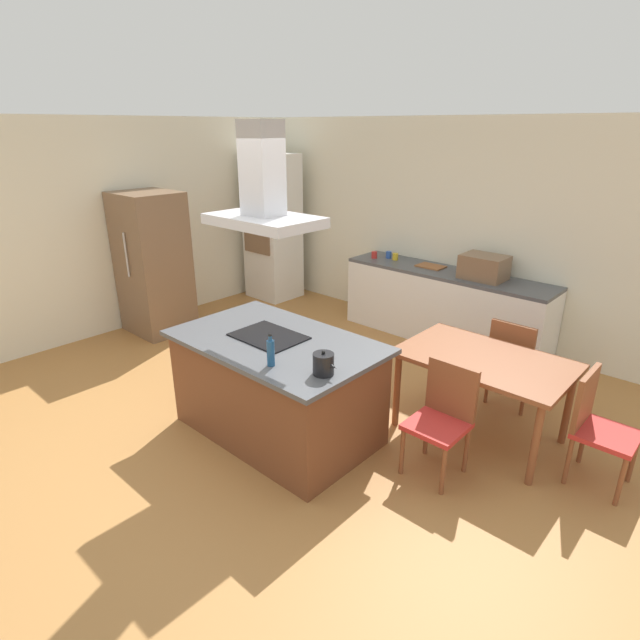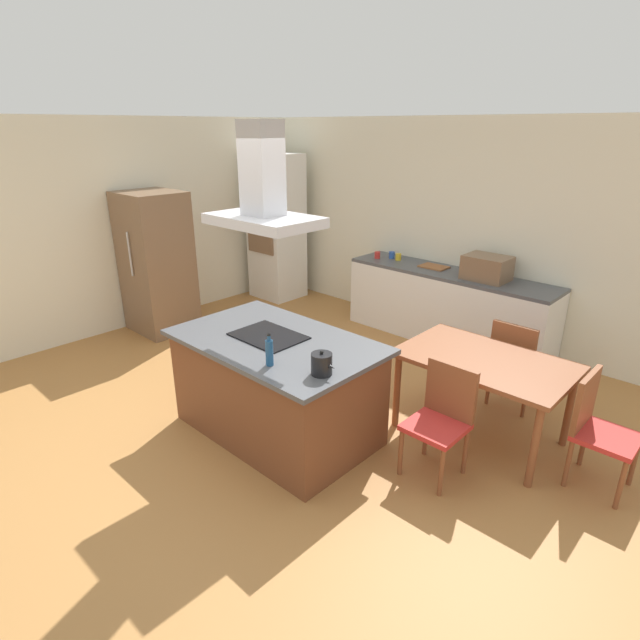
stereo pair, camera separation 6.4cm
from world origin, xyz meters
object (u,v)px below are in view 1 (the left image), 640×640
tea_kettle (324,364)px  refrigerator (153,264)px  coffee_mug_yellow (395,257)px  chair_facing_back_wall (513,358)px  coffee_mug_blue (389,255)px  olive_oil_bottle (271,352)px  dining_table (484,366)px  wall_oven_stack (273,228)px  countertop_microwave (484,267)px  coffee_mug_red (374,255)px  cooktop (269,336)px  chair_facing_island (443,413)px  cutting_board (431,266)px  range_hood (263,193)px  chair_at_right_end (596,422)px

tea_kettle → refrigerator: bearing=167.7°
coffee_mug_yellow → chair_facing_back_wall: size_ratio=0.10×
coffee_mug_blue → coffee_mug_yellow: (0.13, -0.03, 0.00)m
olive_oil_bottle → coffee_mug_yellow: 3.47m
dining_table → wall_oven_stack: bearing=160.8°
countertop_microwave → coffee_mug_red: size_ratio=5.56×
cooktop → coffee_mug_blue: 3.07m
tea_kettle → refrigerator: size_ratio=0.11×
olive_oil_bottle → chair_facing_island: olive_oil_bottle is taller
countertop_microwave → refrigerator: bearing=-146.7°
coffee_mug_blue → cutting_board: 0.67m
tea_kettle → refrigerator: (-3.70, 0.81, -0.07)m
coffee_mug_yellow → cutting_board: bearing=0.3°
coffee_mug_yellow → range_hood: (0.71, -2.93, 1.16)m
coffee_mug_red → refrigerator: 2.92m
dining_table → chair_at_right_end: (0.92, -0.00, -0.16)m
olive_oil_bottle → wall_oven_stack: wall_oven_stack is taller
chair_facing_back_wall → chair_at_right_end: 1.13m
refrigerator → olive_oil_bottle: bearing=-16.3°
cooktop → coffee_mug_red: coffee_mug_red is taller
coffee_mug_yellow → countertop_microwave: bearing=-2.1°
coffee_mug_red → range_hood: size_ratio=0.10×
olive_oil_bottle → coffee_mug_red: (-1.40, 3.17, -0.06)m
coffee_mug_yellow → dining_table: 2.77m
olive_oil_bottle → chair_at_right_end: bearing=38.7°
tea_kettle → olive_oil_bottle: size_ratio=0.82×
chair_facing_back_wall → coffee_mug_blue: bearing=153.7°
chair_facing_island → range_hood: range_hood is taller
cooktop → range_hood: (-0.00, 0.00, 1.20)m
cutting_board → refrigerator: bearing=-139.7°
cutting_board → wall_oven_stack: wall_oven_stack is taller
wall_oven_stack → tea_kettle: bearing=-38.1°
tea_kettle → range_hood: range_hood is taller
coffee_mug_red → coffee_mug_yellow: 0.29m
wall_oven_stack → range_hood: size_ratio=2.44×
olive_oil_bottle → coffee_mug_yellow: (-1.13, 3.28, -0.06)m
coffee_mug_blue → dining_table: 2.89m
countertop_microwave → cutting_board: 0.74m
cutting_board → range_hood: 3.17m
countertop_microwave → chair_facing_back_wall: bearing=-50.3°
range_hood → dining_table: bearing=39.6°
olive_oil_bottle → chair_facing_island: 1.41m
chair_facing_island → olive_oil_bottle: bearing=-139.1°
refrigerator → coffee_mug_red: bearing=48.9°
tea_kettle → dining_table: size_ratio=0.15×
cutting_board → chair_facing_island: size_ratio=0.38×
chair_at_right_end → range_hood: range_hood is taller
refrigerator → cooktop: bearing=-12.0°
coffee_mug_blue → wall_oven_stack: wall_oven_stack is taller
olive_oil_bottle → dining_table: bearing=56.9°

